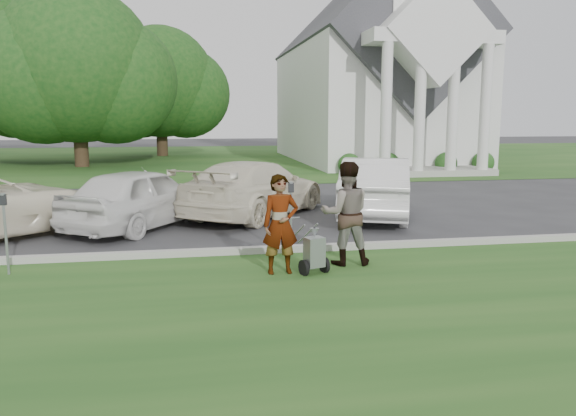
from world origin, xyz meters
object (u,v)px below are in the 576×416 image
object	(u,v)px
tree_back	(160,87)
person_right	(346,214)
parking_meter_near	(291,209)
tree_left	(76,72)
striping_cart	(314,253)
church	(373,63)
person_left	(280,225)
parking_meter_far	(5,224)
car_c	(255,188)
car_b	(141,197)
car_d	(376,187)

from	to	relation	value
tree_back	person_right	bearing A→B (deg)	-81.18
tree_back	parking_meter_near	size ratio (longest dim) A/B	6.42
tree_left	striping_cart	xyz separation A→B (m)	(8.02, -23.08, -4.72)
church	tree_left	bearing A→B (deg)	-176.21
tree_left	person_right	xyz separation A→B (m)	(8.74, -22.54, -4.14)
person_left	parking_meter_far	size ratio (longest dim) A/B	1.21
car_c	parking_meter_near	bearing A→B (deg)	129.25
tree_back	parking_meter_near	xyz separation A→B (m)	(3.85, -29.69, -3.78)
church	parking_meter_far	world-z (taller)	church
tree_back	striping_cart	world-z (taller)	tree_back
tree_left	parking_meter_far	bearing A→B (deg)	-83.08
person_right	car_b	bearing A→B (deg)	-41.36
tree_back	striping_cart	xyz separation A→B (m)	(4.02, -31.08, -4.34)
car_b	car_c	bearing A→B (deg)	-124.46
striping_cart	parking_meter_far	xyz separation A→B (m)	(-5.32, 0.87, 0.53)
tree_back	parking_meter_near	distance (m)	30.17
person_left	parking_meter_near	xyz separation A→B (m)	(0.41, 1.25, 0.06)
tree_left	car_b	bearing A→B (deg)	-75.63
tree_back	person_left	distance (m)	31.37
person_left	parking_meter_far	world-z (taller)	person_left
parking_meter_far	car_d	distance (m)	9.44
striping_cart	parking_meter_near	bearing A→B (deg)	78.22
church	person_left	distance (m)	26.39
church	car_d	bearing A→B (deg)	-107.80
car_b	car_d	xyz separation A→B (m)	(6.31, 0.56, 0.05)
car_b	parking_meter_far	bearing A→B (deg)	97.16
person_left	person_right	distance (m)	1.36
tree_left	striping_cart	world-z (taller)	tree_left
parking_meter_near	car_b	bearing A→B (deg)	132.70
tree_left	car_b	size ratio (longest dim) A/B	2.35
tree_left	person_right	bearing A→B (deg)	-68.80
person_right	car_d	distance (m)	5.36
church	parking_meter_far	distance (m)	27.83
person_left	car_c	world-z (taller)	person_left
church	parking_meter_near	xyz separation A→B (m)	(-9.16, -22.81, -4.99)
church	person_right	size ratio (longest dim) A/B	12.44
person_right	tree_left	bearing A→B (deg)	-63.56
person_left	car_c	size ratio (longest dim) A/B	0.33
church	car_c	xyz separation A→B (m)	(-9.34, -18.15, -5.16)
tree_back	parking_meter_far	bearing A→B (deg)	-92.48
car_d	car_b	bearing A→B (deg)	25.40
person_left	person_right	world-z (taller)	person_right
striping_cart	tree_back	bearing A→B (deg)	78.92
tree_left	parking_meter_far	size ratio (longest dim) A/B	7.28
tree_back	person_left	bearing A→B (deg)	-83.65
parking_meter_near	parking_meter_far	distance (m)	5.19
striping_cart	person_right	world-z (taller)	person_right
church	car_c	size ratio (longest dim) A/B	4.50
church	car_b	size ratio (longest dim) A/B	5.33
church	tree_back	bearing A→B (deg)	152.15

